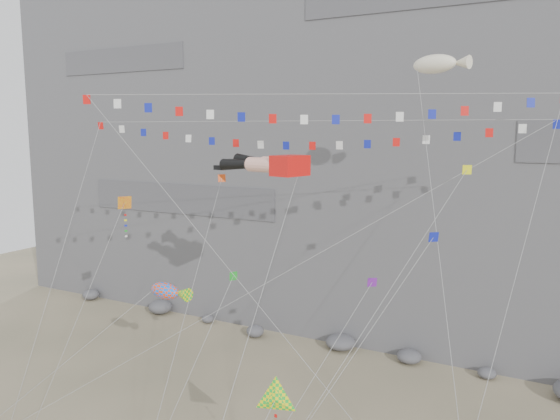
% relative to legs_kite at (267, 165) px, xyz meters
% --- Properties ---
extents(cliff, '(80.00, 28.00, 50.00)m').
position_rel_legs_kite_xyz_m(cliff, '(0.44, 27.15, 8.34)').
color(cliff, slate).
rests_on(cliff, ground).
extents(talus_boulders, '(60.00, 3.00, 1.20)m').
position_rel_legs_kite_xyz_m(talus_boulders, '(0.44, 12.15, -16.06)').
color(talus_boulders, '#59595E').
rests_on(talus_boulders, ground).
extents(legs_kite, '(7.52, 15.51, 21.18)m').
position_rel_legs_kite_xyz_m(legs_kite, '(0.00, 0.00, 0.00)').
color(legs_kite, red).
rests_on(legs_kite, ground).
extents(flag_banner_upper, '(31.35, 16.26, 27.37)m').
position_rel_legs_kite_xyz_m(flag_banner_upper, '(0.45, 3.67, 2.76)').
color(flag_banner_upper, red).
rests_on(flag_banner_upper, ground).
extents(flag_banner_lower, '(25.29, 11.84, 23.70)m').
position_rel_legs_kite_xyz_m(flag_banner_lower, '(3.82, -0.41, 4.21)').
color(flag_banner_lower, red).
rests_on(flag_banner_lower, ground).
extents(harlequin_kite, '(3.56, 7.34, 15.37)m').
position_rel_legs_kite_xyz_m(harlequin_kite, '(-10.09, -2.21, -2.85)').
color(harlequin_kite, red).
rests_on(harlequin_kite, ground).
extents(fish_windsock, '(10.74, 7.99, 13.98)m').
position_rel_legs_kite_xyz_m(fish_windsock, '(-6.21, -2.85, -8.40)').
color(fish_windsock, '#FF440D').
rests_on(fish_windsock, ground).
extents(delta_kite, '(2.55, 5.47, 7.78)m').
position_rel_legs_kite_xyz_m(delta_kite, '(4.93, -8.04, -10.97)').
color(delta_kite, '#FFE80D').
rests_on(delta_kite, ground).
extents(blimp_windsock, '(7.61, 14.06, 26.72)m').
position_rel_legs_kite_xyz_m(blimp_windsock, '(9.17, 4.80, 6.13)').
color(blimp_windsock, white).
rests_on(blimp_windsock, ground).
extents(small_kite_a, '(4.73, 14.98, 21.31)m').
position_rel_legs_kite_xyz_m(small_kite_a, '(-5.36, 2.68, -1.55)').
color(small_kite_a, '#EF4B14').
rests_on(small_kite_a, ground).
extents(small_kite_b, '(4.47, 10.40, 14.29)m').
position_rel_legs_kite_xyz_m(small_kite_b, '(6.98, 0.10, -6.93)').
color(small_kite_b, '#711B9D').
rests_on(small_kite_b, ground).
extents(small_kite_c, '(1.15, 10.76, 14.03)m').
position_rel_legs_kite_xyz_m(small_kite_c, '(-1.18, -2.38, -7.02)').
color(small_kite_c, '#189D21').
rests_on(small_kite_c, ground).
extents(small_kite_d, '(8.22, 14.52, 22.83)m').
position_rel_legs_kite_xyz_m(small_kite_d, '(11.62, 2.24, -0.41)').
color(small_kite_d, yellow).
rests_on(small_kite_d, ground).
extents(small_kite_e, '(7.85, 7.24, 16.69)m').
position_rel_legs_kite_xyz_m(small_kite_e, '(11.11, -3.38, -3.34)').
color(small_kite_e, '#121DA3').
rests_on(small_kite_e, ground).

